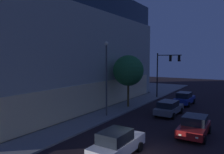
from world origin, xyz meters
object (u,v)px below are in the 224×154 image
at_px(street_lamp_sidewalk, 106,69).
at_px(modern_building, 27,50).
at_px(traffic_light_far_corner, 166,66).
at_px(car_white, 117,143).
at_px(car_red, 194,126).
at_px(sidewalk_tree, 128,71).
at_px(car_blue, 185,98).
at_px(car_grey, 169,108).

bearing_deg(street_lamp_sidewalk, modern_building, 81.02).
bearing_deg(traffic_light_far_corner, car_white, -169.63).
bearing_deg(car_white, car_red, -27.24).
bearing_deg(sidewalk_tree, traffic_light_far_corner, -13.02).
distance_m(traffic_light_far_corner, car_blue, 6.43).
relative_size(street_lamp_sidewalk, sidewalk_tree, 1.21).
xyz_separation_m(sidewalk_tree, car_grey, (-1.03, -5.58, -3.89)).
bearing_deg(car_grey, modern_building, 94.34).
distance_m(traffic_light_far_corner, car_grey, 11.15).
bearing_deg(sidewalk_tree, street_lamp_sidewalk, -178.69).
xyz_separation_m(car_white, car_grey, (11.95, 0.37, -0.02)).
xyz_separation_m(car_white, car_red, (6.56, -3.38, -0.05)).
height_order(car_red, car_grey, car_grey).
xyz_separation_m(traffic_light_far_corner, sidewalk_tree, (-8.64, 2.00, -0.34)).
height_order(traffic_light_far_corner, car_grey, traffic_light_far_corner).
relative_size(car_red, car_grey, 0.90).
bearing_deg(car_grey, street_lamp_sidewalk, 127.68).
bearing_deg(modern_building, car_grey, -85.66).
height_order(modern_building, car_grey, modern_building).
relative_size(modern_building, car_grey, 6.56).
relative_size(traffic_light_far_corner, car_white, 1.51).
relative_size(sidewalk_tree, car_blue, 1.47).
xyz_separation_m(car_grey, car_blue, (6.53, -0.13, 0.04)).
bearing_deg(traffic_light_far_corner, car_red, -154.03).
height_order(car_white, car_grey, car_white).
relative_size(sidewalk_tree, car_red, 1.54).
bearing_deg(car_grey, car_red, -145.14).
distance_m(sidewalk_tree, car_white, 14.80).
relative_size(modern_building, sidewalk_tree, 4.74).
bearing_deg(car_blue, modern_building, 110.50).
relative_size(car_white, car_grey, 0.98).
distance_m(modern_building, street_lamp_sidewalk, 16.65).
bearing_deg(car_red, modern_building, 81.66).
bearing_deg(traffic_light_far_corner, sidewalk_tree, 166.98).
bearing_deg(modern_building, sidewalk_tree, -80.58).
distance_m(street_lamp_sidewalk, car_blue, 12.84).
bearing_deg(car_red, street_lamp_sidewalk, 82.80).
relative_size(modern_building, traffic_light_far_corner, 4.46).
height_order(street_lamp_sidewalk, car_white, street_lamp_sidewalk).
xyz_separation_m(street_lamp_sidewalk, car_blue, (10.75, -5.60, -4.22)).
relative_size(car_red, car_blue, 0.96).
distance_m(street_lamp_sidewalk, car_red, 10.23).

